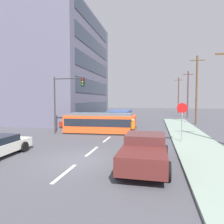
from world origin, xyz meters
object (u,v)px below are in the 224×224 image
object	(u,v)px
utility_pole_mid	(197,89)
utility_pole_distant	(178,95)
parked_sedan_mid	(75,122)
pickup_truck_parked	(145,151)
stop_sign	(182,114)
traffic_light_mast	(66,94)
streetcar_tram	(101,123)
city_bus	(120,117)
parked_sedan_far	(94,117)
pedestrian_crossing	(133,128)
utility_pole_far	(188,93)

from	to	relation	value
utility_pole_mid	utility_pole_distant	bearing A→B (deg)	89.94
parked_sedan_mid	utility_pole_distant	world-z (taller)	utility_pole_distant
pickup_truck_parked	parked_sedan_mid	xyz separation A→B (m)	(-9.09, 13.30, -0.17)
stop_sign	utility_pole_mid	distance (m)	13.39
pickup_truck_parked	stop_sign	distance (m)	6.74
traffic_light_mast	streetcar_tram	bearing A→B (deg)	19.94
city_bus	utility_pole_distant	distance (m)	27.70
stop_sign	traffic_light_mast	xyz separation A→B (m)	(-10.24, 2.08, 1.61)
pickup_truck_parked	utility_pole_distant	distance (m)	42.03
parked_sedan_far	stop_sign	world-z (taller)	stop_sign
traffic_light_mast	pickup_truck_parked	bearing A→B (deg)	-46.41
parked_sedan_far	utility_pole_mid	world-z (taller)	utility_pole_mid
parked_sedan_mid	stop_sign	xyz separation A→B (m)	(11.51, -7.16, 1.57)
utility_pole_mid	city_bus	bearing A→B (deg)	-162.03
streetcar_tram	pedestrian_crossing	distance (m)	4.09
city_bus	utility_pole_distant	bearing A→B (deg)	69.39
pedestrian_crossing	parked_sedan_far	xyz separation A→B (m)	(-7.41, 13.12, -0.32)
pedestrian_crossing	stop_sign	bearing A→B (deg)	-13.79
parked_sedan_mid	parked_sedan_far	distance (m)	6.90
pickup_truck_parked	parked_sedan_mid	world-z (taller)	pickup_truck_parked
pedestrian_crossing	stop_sign	world-z (taller)	stop_sign
pedestrian_crossing	traffic_light_mast	world-z (taller)	traffic_light_mast
pedestrian_crossing	utility_pole_far	distance (m)	23.87
parked_sedan_far	city_bus	bearing A→B (deg)	-42.72
city_bus	traffic_light_mast	size ratio (longest dim) A/B	1.11
city_bus	pickup_truck_parked	xyz separation A→B (m)	(3.97, -15.75, -0.29)
parked_sedan_far	stop_sign	xyz separation A→B (m)	(11.18, -14.05, 1.57)
pickup_truck_parked	traffic_light_mast	bearing A→B (deg)	133.59
parked_sedan_mid	utility_pole_far	bearing A→B (deg)	46.77
streetcar_tram	traffic_light_mast	size ratio (longest dim) A/B	1.26
city_bus	pickup_truck_parked	size ratio (longest dim) A/B	1.20
utility_pole_far	pedestrian_crossing	bearing A→B (deg)	-108.44
stop_sign	utility_pole_far	distance (m)	23.73
streetcar_tram	utility_pole_far	world-z (taller)	utility_pole_far
parked_sedan_mid	parked_sedan_far	size ratio (longest dim) A/B	0.96
streetcar_tram	city_bus	bearing A→B (deg)	83.02
city_bus	stop_sign	size ratio (longest dim) A/B	2.09
city_bus	utility_pole_distant	world-z (taller)	utility_pole_distant
pickup_truck_parked	stop_sign	xyz separation A→B (m)	(2.42, 6.14, 1.40)
parked_sedan_mid	stop_sign	distance (m)	13.64
pedestrian_crossing	traffic_light_mast	distance (m)	7.17
pedestrian_crossing	utility_pole_far	bearing A→B (deg)	71.56
streetcar_tram	utility_pole_distant	xyz separation A→B (m)	(10.46, 32.15, 3.42)
stop_sign	utility_pole_mid	bearing A→B (deg)	75.60
parked_sedan_mid	utility_pole_far	world-z (taller)	utility_pole_far
city_bus	parked_sedan_far	world-z (taller)	city_bus
utility_pole_distant	parked_sedan_mid	bearing A→B (deg)	-117.70
streetcar_tram	pickup_truck_parked	distance (m)	10.48
utility_pole_far	pickup_truck_parked	bearing A→B (deg)	-101.73
traffic_light_mast	utility_pole_mid	distance (m)	17.24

